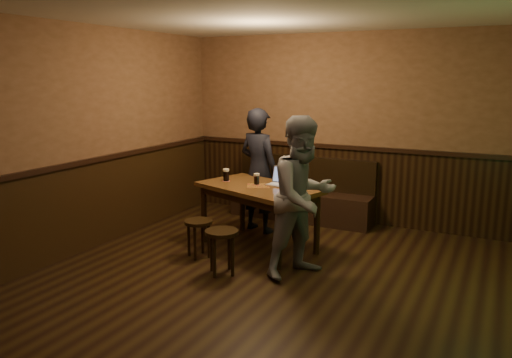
{
  "coord_description": "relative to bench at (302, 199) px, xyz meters",
  "views": [
    {
      "loc": [
        2.19,
        -4.22,
        2.17
      ],
      "look_at": [
        -0.54,
        1.16,
        0.92
      ],
      "focal_mm": 35.0,
      "sensor_mm": 36.0,
      "label": 1
    }
  ],
  "objects": [
    {
      "name": "room",
      "position": [
        0.56,
        -2.53,
        0.89
      ],
      "size": [
        5.04,
        6.04,
        2.84
      ],
      "color": "black",
      "rests_on": "ground"
    },
    {
      "name": "bench",
      "position": [
        0.0,
        0.0,
        0.0
      ],
      "size": [
        2.2,
        0.5,
        0.95
      ],
      "color": "black",
      "rests_on": "ground"
    },
    {
      "name": "pub_table",
      "position": [
        0.0,
        -1.49,
        0.4
      ],
      "size": [
        1.72,
        1.31,
        0.82
      ],
      "rotation": [
        0.0,
        0.0,
        -0.32
      ],
      "color": "#543A18",
      "rests_on": "ground"
    },
    {
      "name": "stool_left",
      "position": [
        -0.5,
        -2.11,
        0.06
      ],
      "size": [
        0.41,
        0.41,
        0.46
      ],
      "rotation": [
        0.0,
        0.0,
        0.22
      ],
      "color": "black",
      "rests_on": "ground"
    },
    {
      "name": "stool_right",
      "position": [
        0.02,
        -2.45,
        0.09
      ],
      "size": [
        0.4,
        0.4,
        0.5
      ],
      "rotation": [
        0.0,
        0.0,
        -0.08
      ],
      "color": "black",
      "rests_on": "ground"
    },
    {
      "name": "pint_left",
      "position": [
        -0.51,
        -1.42,
        0.59
      ],
      "size": [
        0.11,
        0.11,
        0.17
      ],
      "color": "maroon",
      "rests_on": "pub_table"
    },
    {
      "name": "pint_mid",
      "position": [
        -0.05,
        -1.44,
        0.58
      ],
      "size": [
        0.09,
        0.09,
        0.15
      ],
      "color": "maroon",
      "rests_on": "pub_table"
    },
    {
      "name": "pint_right",
      "position": [
        0.47,
        -1.74,
        0.59
      ],
      "size": [
        0.12,
        0.12,
        0.18
      ],
      "color": "maroon",
      "rests_on": "pub_table"
    },
    {
      "name": "laptop",
      "position": [
        0.24,
        -1.31,
        0.56
      ],
      "size": [
        0.34,
        0.28,
        0.23
      ],
      "rotation": [
        0.0,
        0.0,
        -0.07
      ],
      "color": "silver",
      "rests_on": "pub_table"
    },
    {
      "name": "menu",
      "position": [
        0.56,
        -1.85,
        0.51
      ],
      "size": [
        0.25,
        0.2,
        0.0
      ],
      "primitive_type": "cube",
      "rotation": [
        0.0,
        0.0,
        -0.27
      ],
      "color": "silver",
      "rests_on": "pub_table"
    },
    {
      "name": "person_suit",
      "position": [
        -0.32,
        -0.83,
        0.56
      ],
      "size": [
        0.72,
        0.57,
        1.75
      ],
      "primitive_type": "imported",
      "rotation": [
        0.0,
        0.0,
        2.89
      ],
      "color": "black",
      "rests_on": "ground"
    },
    {
      "name": "person_grey",
      "position": [
        0.83,
        -2.05,
        0.57
      ],
      "size": [
        0.99,
        1.07,
        1.77
      ],
      "primitive_type": "imported",
      "rotation": [
        0.0,
        0.0,
        1.08
      ],
      "color": "gray",
      "rests_on": "ground"
    }
  ]
}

